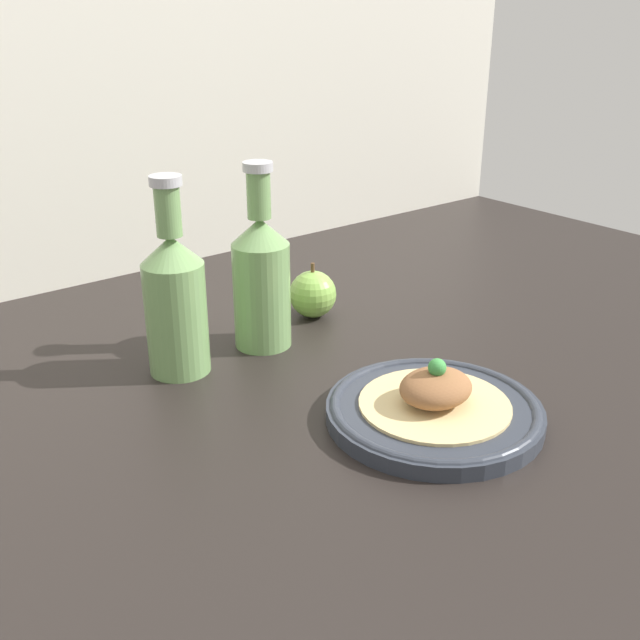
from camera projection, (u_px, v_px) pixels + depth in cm
name	position (u px, v px, depth cm)	size (l,w,h in cm)	color
ground_plane	(329.00, 386.00, 98.75)	(180.00, 110.00, 4.00)	black
wall_backsplash	(123.00, 33.00, 120.92)	(180.00, 3.00, 80.00)	silver
plate	(434.00, 411.00, 86.29)	(25.09, 25.09, 2.25)	#2D333D
plated_food	(435.00, 392.00, 85.34)	(17.51, 17.51, 5.98)	#D6BC7F
cider_bottle_left	(175.00, 299.00, 94.61)	(7.93, 7.93, 25.77)	#729E5B
cider_bottle_right	(261.00, 277.00, 102.10)	(7.93, 7.93, 25.77)	#729E5B
apple	(313.00, 294.00, 114.02)	(7.23, 7.23, 8.61)	#84B74C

